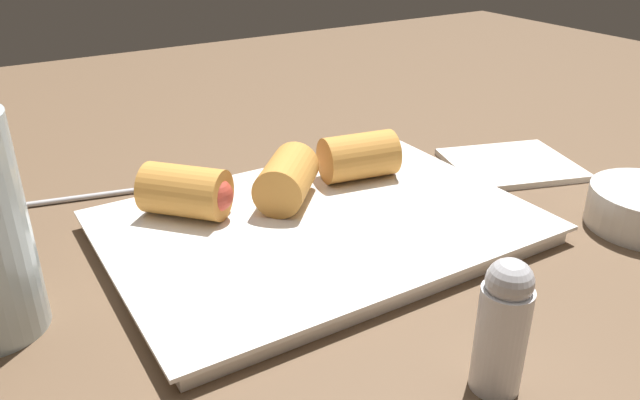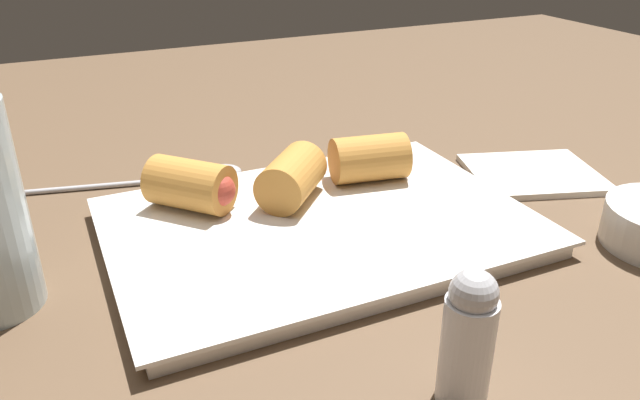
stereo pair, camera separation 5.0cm
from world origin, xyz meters
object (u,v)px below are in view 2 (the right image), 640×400
object	(u,v)px
serving_plate	(320,227)
spoon	(196,175)
salt_shaker	(468,338)
napkin	(533,174)

from	to	relation	value
serving_plate	spoon	bearing A→B (deg)	-67.11
serving_plate	salt_shaker	xyz separation A→B (cm)	(0.68, 19.28, 3.24)
serving_plate	spoon	xyz separation A→B (cm)	(6.13, -14.53, -0.22)
napkin	serving_plate	bearing A→B (deg)	4.74
spoon	napkin	size ratio (longest dim) A/B	1.40
spoon	napkin	xyz separation A→B (cm)	(-29.41, 12.60, -0.24)
napkin	salt_shaker	world-z (taller)	salt_shaker
spoon	napkin	distance (cm)	32.00
salt_shaker	serving_plate	bearing A→B (deg)	-92.03
serving_plate	spoon	distance (cm)	15.77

